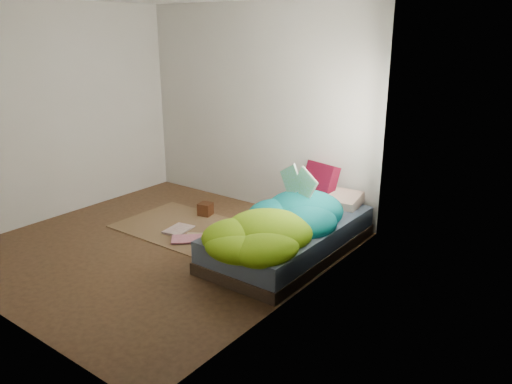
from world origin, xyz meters
TOP-DOWN VIEW (x-y plane):
  - ground at (0.00, 0.00)m, footprint 3.50×3.50m
  - room_walls at (0.01, 0.01)m, footprint 3.54×3.54m
  - bed at (1.22, 0.72)m, footprint 1.00×2.00m
  - duvet at (1.22, 0.50)m, footprint 0.96×1.84m
  - rug at (-0.15, 0.55)m, footprint 1.60×1.10m
  - pillow_floral at (1.32, 1.52)m, footprint 0.59×0.39m
  - pillow_magenta at (1.06, 1.60)m, footprint 0.44×0.23m
  - open_book at (1.16, 0.94)m, footprint 0.46×0.21m
  - wooden_box at (-0.24, 1.00)m, footprint 0.19×0.19m
  - floor_book_a at (-0.26, 0.40)m, footprint 0.30×0.37m
  - floor_book_b at (0.06, 0.36)m, footprint 0.41×0.41m
  - floor_book_c at (0.09, 0.30)m, footprint 0.31×0.34m

SIDE VIEW (x-z plane):
  - ground at x=0.00m, z-range 0.00..0.00m
  - rug at x=-0.15m, z-range 0.00..0.01m
  - floor_book_c at x=0.09m, z-range 0.01..0.03m
  - floor_book_a at x=-0.26m, z-range 0.01..0.04m
  - floor_book_b at x=0.06m, z-range 0.01..0.04m
  - wooden_box at x=-0.24m, z-range 0.01..0.17m
  - bed at x=1.22m, z-range 0.00..0.34m
  - pillow_floral at x=1.32m, z-range 0.34..0.47m
  - duvet at x=1.22m, z-range 0.34..0.68m
  - pillow_magenta at x=1.06m, z-range 0.34..0.76m
  - open_book at x=1.16m, z-range 0.68..0.95m
  - room_walls at x=0.01m, z-range 0.32..2.94m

